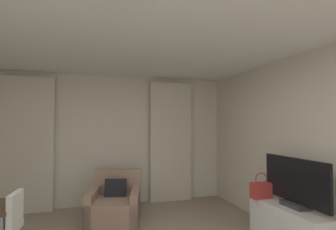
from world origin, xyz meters
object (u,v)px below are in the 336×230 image
at_px(armchair, 115,205).
at_px(tv_flatscreen, 295,184).
at_px(tv_console, 293,228).
at_px(handbag_primary, 261,190).

xyz_separation_m(armchair, tv_flatscreen, (2.11, -1.71, 0.58)).
distance_m(tv_console, handbag_primary, 0.61).
bearing_deg(handbag_primary, tv_console, -70.08).
height_order(armchair, tv_console, armchair).
bearing_deg(handbag_primary, tv_flatscreen, -71.97).
relative_size(tv_flatscreen, handbag_primary, 2.95).
xyz_separation_m(armchair, tv_console, (2.11, -1.66, 0.01)).
relative_size(tv_console, handbag_primary, 3.24).
bearing_deg(tv_flatscreen, tv_console, 90.00).
height_order(tv_console, handbag_primary, handbag_primary).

